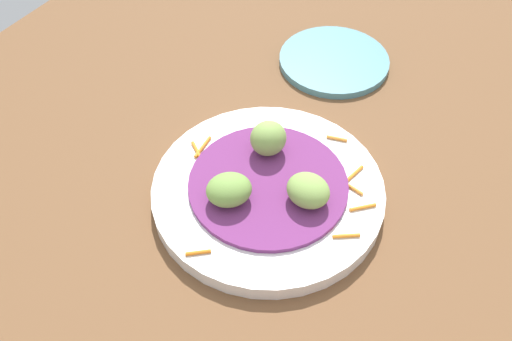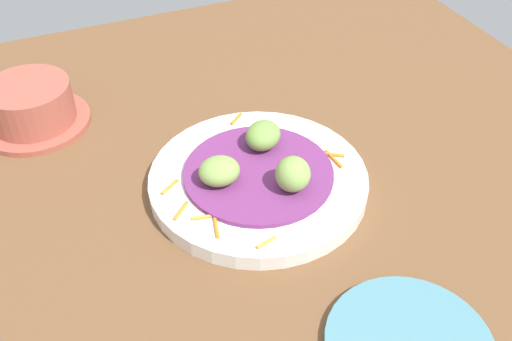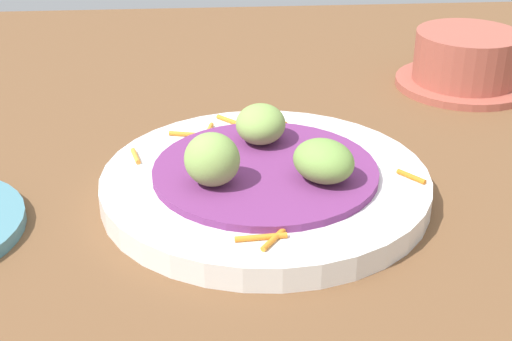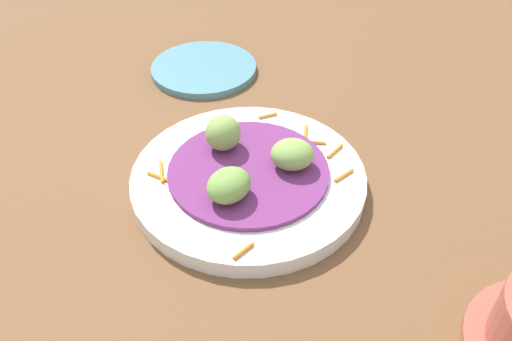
# 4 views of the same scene
# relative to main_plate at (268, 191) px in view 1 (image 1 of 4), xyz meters

# --- Properties ---
(table_surface) EXTENTS (1.10, 1.10, 0.02)m
(table_surface) POSITION_rel_main_plate_xyz_m (-0.05, 0.04, -0.02)
(table_surface) COLOR brown
(table_surface) RESTS_ON ground
(main_plate) EXTENTS (0.26, 0.26, 0.02)m
(main_plate) POSITION_rel_main_plate_xyz_m (0.00, 0.00, 0.00)
(main_plate) COLOR white
(main_plate) RESTS_ON table_surface
(cabbage_bed) EXTENTS (0.18, 0.18, 0.01)m
(cabbage_bed) POSITION_rel_main_plate_xyz_m (0.00, -0.00, 0.01)
(cabbage_bed) COLOR #702D6B
(cabbage_bed) RESTS_ON main_plate
(carrot_garnish) EXTENTS (0.23, 0.23, 0.00)m
(carrot_garnish) POSITION_rel_main_plate_xyz_m (-0.01, 0.02, 0.01)
(carrot_garnish) COLOR orange
(carrot_garnish) RESTS_ON main_plate
(guac_scoop_left) EXTENTS (0.05, 0.05, 0.03)m
(guac_scoop_left) POSITION_rel_main_plate_xyz_m (0.00, 0.05, 0.03)
(guac_scoop_left) COLOR #84A851
(guac_scoop_left) RESTS_ON cabbage_bed
(guac_scoop_center) EXTENTS (0.06, 0.06, 0.04)m
(guac_scoop_center) POSITION_rel_main_plate_xyz_m (-0.04, -0.02, 0.04)
(guac_scoop_center) COLOR #84A851
(guac_scoop_center) RESTS_ON cabbage_bed
(guac_scoop_right) EXTENTS (0.06, 0.06, 0.03)m
(guac_scoop_right) POSITION_rel_main_plate_xyz_m (0.04, -0.02, 0.03)
(guac_scoop_right) COLOR #759E47
(guac_scoop_right) RESTS_ON cabbage_bed
(side_plate_small) EXTENTS (0.16, 0.16, 0.01)m
(side_plate_small) POSITION_rel_main_plate_xyz_m (-0.26, -0.04, -0.00)
(side_plate_small) COLOR teal
(side_plate_small) RESTS_ON table_surface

